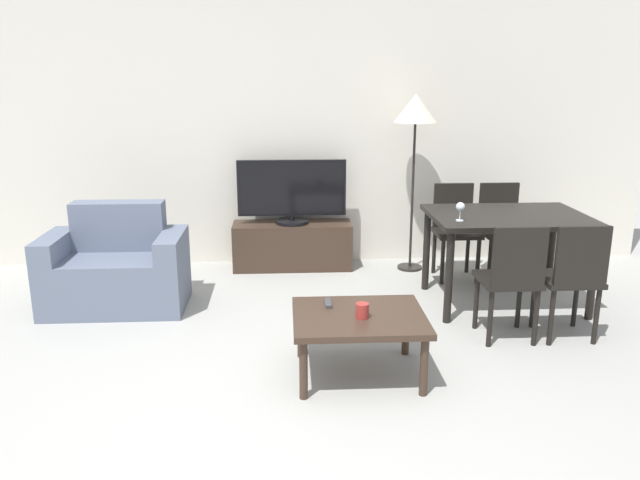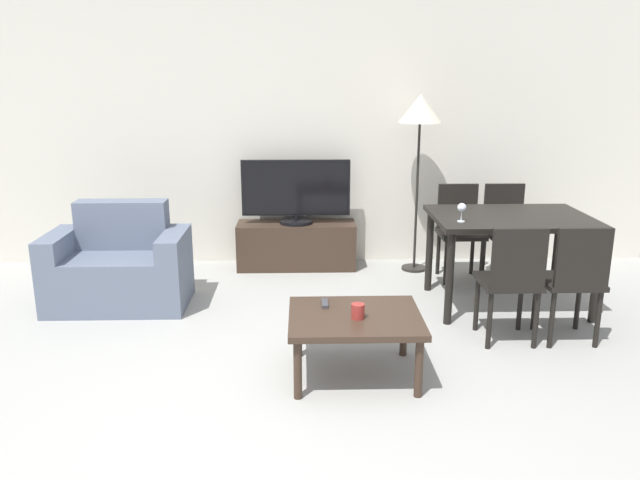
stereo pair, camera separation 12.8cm
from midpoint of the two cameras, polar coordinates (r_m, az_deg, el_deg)
name	(u,v)px [view 1 (the left image)]	position (r m, az deg, el deg)	size (l,w,h in m)	color
ground_plane	(268,442)	(3.43, -5.89, -17.88)	(18.00, 18.00, 0.00)	#9E9E99
wall_back	(273,127)	(6.17, -4.91, 10.25)	(7.48, 0.06, 2.70)	silver
armchair	(116,270)	(5.35, -18.78, -2.64)	(1.11, 0.65, 0.84)	slate
tv_stand	(292,245)	(6.11, -3.14, -0.51)	(1.15, 0.38, 0.45)	#38281E
tv	(292,192)	(5.99, -3.21, 4.43)	(1.04, 0.32, 0.62)	black
coffee_table	(359,322)	(3.92, 2.64, -7.49)	(0.82, 0.67, 0.41)	#38281E
dining_table	(507,225)	(5.24, 16.08, 1.30)	(1.24, 0.89, 0.76)	black
dining_chair_near	(512,276)	(4.54, 16.36, -3.16)	(0.40, 0.40, 0.87)	black
dining_chair_far	(501,225)	(6.04, 15.62, 1.36)	(0.40, 0.40, 0.87)	black
dining_chair_near_right	(573,275)	(4.70, 21.37, -2.97)	(0.40, 0.40, 0.87)	black
dining_chair_far_left	(455,225)	(5.91, 11.63, 1.33)	(0.40, 0.40, 0.87)	black
floor_lamp	(416,115)	(5.91, 8.11, 11.22)	(0.40, 0.40, 1.67)	black
remote_primary	(328,303)	(4.05, -0.17, -5.80)	(0.04, 0.15, 0.02)	#38383D
cup_white_near	(362,311)	(3.83, 2.92, -6.48)	(0.08, 0.08, 0.09)	maroon
wine_glass_left	(460,208)	(4.86, 11.98, 2.88)	(0.07, 0.07, 0.15)	silver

